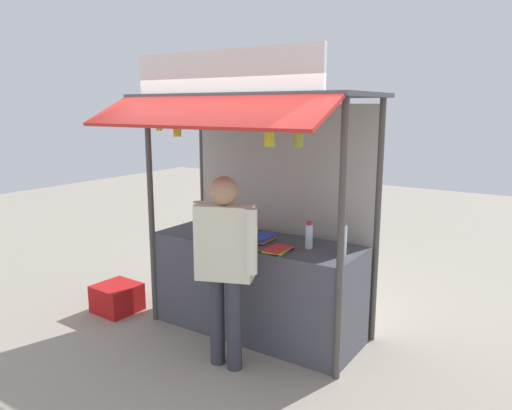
{
  "coord_description": "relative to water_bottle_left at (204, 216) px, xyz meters",
  "views": [
    {
      "loc": [
        2.56,
        -3.89,
        2.26
      ],
      "look_at": [
        0.0,
        0.0,
        1.32
      ],
      "focal_mm": 34.22,
      "sensor_mm": 36.0,
      "label": 1
    }
  ],
  "objects": [
    {
      "name": "stall_structure",
      "position": [
        0.78,
        -0.03,
        0.57
      ],
      "size": [
        2.32,
        1.58,
        2.73
      ],
      "color": "#4C4742",
      "rests_on": "ground"
    },
    {
      "name": "banana_bunch_rightmost",
      "position": [
        1.22,
        -0.61,
        0.93
      ],
      "size": [
        0.11,
        0.11,
        0.32
      ],
      "color": "#332D23"
    },
    {
      "name": "water_bottle_back_right",
      "position": [
        1.35,
        -0.11,
        0.0
      ],
      "size": [
        0.07,
        0.07,
        0.25
      ],
      "color": "silver",
      "rests_on": "stall_counter"
    },
    {
      "name": "magazine_stack_far_left",
      "position": [
        0.56,
        -0.19,
        -0.07
      ],
      "size": [
        0.21,
        0.27,
        0.08
      ],
      "color": "yellow",
      "rests_on": "stall_counter"
    },
    {
      "name": "magazine_stack_rear_center",
      "position": [
        0.86,
        -0.15,
        -0.09
      ],
      "size": [
        0.2,
        0.3,
        0.06
      ],
      "color": "black",
      "rests_on": "stall_counter"
    },
    {
      "name": "banana_bunch_leftmost",
      "position": [
        -0.02,
        -0.61,
        1.01
      ],
      "size": [
        0.09,
        0.09,
        0.22
      ],
      "color": "#332D23"
    },
    {
      "name": "stall_counter",
      "position": [
        0.78,
        -0.14,
        -0.6
      ],
      "size": [
        2.12,
        0.74,
        0.97
      ],
      "primitive_type": "cube",
      "color": "#4C4C56",
      "rests_on": "ground"
    },
    {
      "name": "vendor_person",
      "position": [
        0.93,
        -0.86,
        -0.06
      ],
      "size": [
        0.64,
        0.37,
        1.7
      ],
      "rotation": [
        0.0,
        0.0,
        3.52
      ],
      "color": "#383842",
      "rests_on": "ground"
    },
    {
      "name": "water_bottle_far_right",
      "position": [
        1.69,
        -0.13,
        0.03
      ],
      "size": [
        0.09,
        0.09,
        0.31
      ],
      "color": "silver",
      "rests_on": "stall_counter"
    },
    {
      "name": "water_bottle_center",
      "position": [
        -0.15,
        0.08,
        -0.01
      ],
      "size": [
        0.07,
        0.07,
        0.23
      ],
      "color": "silver",
      "rests_on": "stall_counter"
    },
    {
      "name": "ground_plane",
      "position": [
        0.78,
        -0.14,
        -1.08
      ],
      "size": [
        20.0,
        20.0,
        0.0
      ],
      "primitive_type": "plane",
      "color": "#9E9384"
    },
    {
      "name": "magazine_stack_mid_right",
      "position": [
        1.17,
        -0.38,
        -0.1
      ],
      "size": [
        0.22,
        0.31,
        0.04
      ],
      "color": "green",
      "rests_on": "stall_counter"
    },
    {
      "name": "plastic_crate",
      "position": [
        -0.8,
        -0.58,
        -0.93
      ],
      "size": [
        0.46,
        0.46,
        0.31
      ],
      "primitive_type": "cube",
      "rotation": [
        0.0,
        0.0,
        -0.04
      ],
      "color": "red",
      "rests_on": "ground"
    },
    {
      "name": "banana_bunch_inner_left",
      "position": [
        1.49,
        -0.6,
        0.93
      ],
      "size": [
        0.11,
        0.1,
        0.31
      ],
      "color": "#332D23"
    },
    {
      "name": "water_bottle_left",
      "position": [
        0.0,
        0.0,
        0.0
      ],
      "size": [
        0.07,
        0.07,
        0.25
      ],
      "color": "silver",
      "rests_on": "stall_counter"
    },
    {
      "name": "banana_bunch_inner_right",
      "position": [
        0.21,
        -0.61,
        0.97
      ],
      "size": [
        0.1,
        0.1,
        0.27
      ],
      "color": "#332D23"
    }
  ]
}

